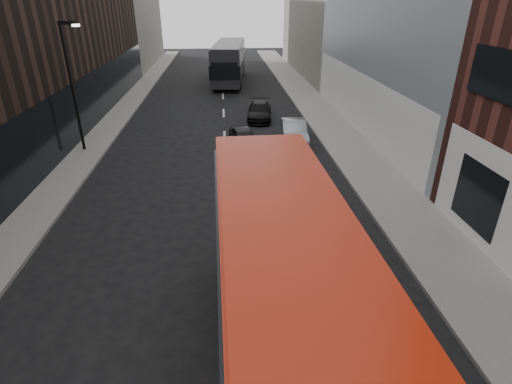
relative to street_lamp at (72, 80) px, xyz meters
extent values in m
cube|color=slate|center=(15.72, 7.00, -4.11)|extent=(3.00, 80.00, 0.15)
cube|color=slate|center=(0.22, 7.00, -4.11)|extent=(2.00, 80.00, 0.15)
cube|color=silver|center=(17.37, 3.00, -2.28)|extent=(0.35, 21.00, 3.80)
cube|color=black|center=(-3.28, 12.00, 2.82)|extent=(5.00, 24.00, 14.00)
cube|color=#656159|center=(-3.28, 34.00, 2.32)|extent=(5.00, 20.00, 13.00)
cylinder|color=black|center=(-0.08, 0.00, -0.53)|extent=(0.16, 0.16, 7.00)
cube|color=black|center=(0.32, 0.00, 2.87)|extent=(0.90, 0.15, 0.18)
cube|color=#FFF2CC|center=(0.72, 0.00, 2.75)|extent=(0.35, 0.22, 0.12)
cube|color=#A21D0A|center=(9.35, -17.38, -1.71)|extent=(2.79, 11.38, 4.12)
cube|color=black|center=(9.35, -17.38, -2.38)|extent=(2.91, 11.44, 1.13)
cube|color=black|center=(9.35, -17.38, -0.63)|extent=(2.91, 11.44, 1.13)
cube|color=black|center=(9.24, -11.68, -2.22)|extent=(2.19, 0.12, 1.44)
cube|color=#A21D0A|center=(9.35, -17.38, 0.38)|extent=(2.68, 10.93, 0.12)
cylinder|color=black|center=(8.14, -13.78, -3.67)|extent=(0.33, 1.04, 1.03)
cylinder|color=black|center=(10.41, -13.73, -3.67)|extent=(0.33, 1.04, 1.03)
cube|color=black|center=(9.02, 20.75, -2.01)|extent=(3.92, 12.43, 3.45)
cube|color=black|center=(9.02, 20.75, -2.24)|extent=(4.04, 12.49, 1.22)
cube|color=black|center=(8.44, 14.64, -2.07)|extent=(2.36, 0.30, 1.56)
cube|color=black|center=(9.60, 26.87, -2.07)|extent=(2.36, 0.30, 1.56)
cube|color=black|center=(9.02, 20.75, -0.26)|extent=(3.76, 11.94, 0.12)
cylinder|color=black|center=(8.15, 24.76, -3.63)|extent=(0.44, 1.14, 1.11)
cylinder|color=black|center=(10.62, 24.53, -3.63)|extent=(0.44, 1.14, 1.11)
cylinder|color=black|center=(7.42, 16.97, -3.63)|extent=(0.44, 1.14, 1.11)
cylinder|color=black|center=(9.88, 16.74, -3.63)|extent=(0.44, 1.14, 1.11)
imported|color=black|center=(9.36, -0.36, -3.54)|extent=(1.97, 3.94, 1.29)
imported|color=gray|center=(12.54, 0.61, -3.49)|extent=(1.70, 4.25, 1.37)
imported|color=black|center=(10.89, 6.00, -3.57)|extent=(2.20, 4.40, 1.23)
camera|label=1|loc=(8.20, -23.09, 4.09)|focal=28.00mm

